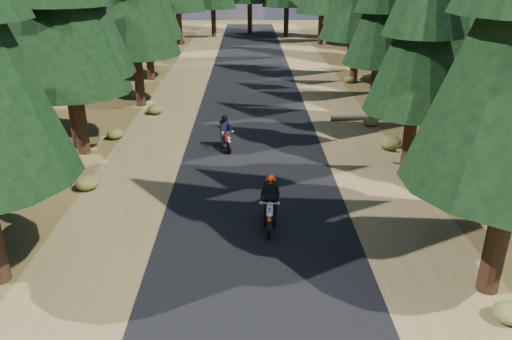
{
  "coord_description": "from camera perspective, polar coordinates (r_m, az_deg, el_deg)",
  "views": [
    {
      "loc": [
        -0.25,
        -13.93,
        7.5
      ],
      "look_at": [
        0.0,
        1.5,
        1.1
      ],
      "focal_mm": 35.0,
      "sensor_mm": 36.0,
      "label": 1
    }
  ],
  "objects": [
    {
      "name": "rider_follow",
      "position": [
        21.65,
        -3.48,
        3.63
      ],
      "size": [
        0.94,
        1.75,
        1.49
      ],
      "rotation": [
        0.0,
        0.0,
        3.42
      ],
      "color": "maroon",
      "rests_on": "road"
    },
    {
      "name": "shoulder_l",
      "position": [
        20.82,
        -12.92,
        0.83
      ],
      "size": [
        3.2,
        100.0,
        0.01
      ],
      "primitive_type": "cube",
      "color": "brown",
      "rests_on": "ground"
    },
    {
      "name": "shoulder_r",
      "position": [
        20.93,
        12.54,
        0.98
      ],
      "size": [
        3.2,
        100.0,
        0.01
      ],
      "primitive_type": "cube",
      "color": "brown",
      "rests_on": "ground"
    },
    {
      "name": "rider_lead",
      "position": [
        15.15,
        1.62,
        -4.69
      ],
      "size": [
        0.73,
        1.95,
        1.7
      ],
      "rotation": [
        0.0,
        0.0,
        3.06
      ],
      "color": "white",
      "rests_on": "road"
    },
    {
      "name": "log_near",
      "position": [
        26.78,
        13.81,
        5.97
      ],
      "size": [
        5.09,
        0.75,
        0.32
      ],
      "primitive_type": "cylinder",
      "rotation": [
        0.0,
        1.57,
        0.08
      ],
      "color": "#4C4233",
      "rests_on": "ground"
    },
    {
      "name": "understory_shrubs",
      "position": [
        22.37,
        8.43,
        3.4
      ],
      "size": [
        15.21,
        27.95,
        0.63
      ],
      "color": "#474C1E",
      "rests_on": "ground"
    },
    {
      "name": "road",
      "position": [
        20.36,
        -0.16,
        0.93
      ],
      "size": [
        6.0,
        100.0,
        0.01
      ],
      "primitive_type": "cube",
      "color": "black",
      "rests_on": "ground"
    },
    {
      "name": "log_far",
      "position": [
        20.72,
        20.67,
        0.14
      ],
      "size": [
        3.56,
        2.07,
        0.24
      ],
      "primitive_type": "cylinder",
      "rotation": [
        0.0,
        1.57,
        -0.5
      ],
      "color": "#4C4233",
      "rests_on": "ground"
    },
    {
      "name": "ground",
      "position": [
        15.82,
        0.09,
        -5.77
      ],
      "size": [
        120.0,
        120.0,
        0.0
      ],
      "primitive_type": "plane",
      "color": "#423417",
      "rests_on": "ground"
    }
  ]
}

